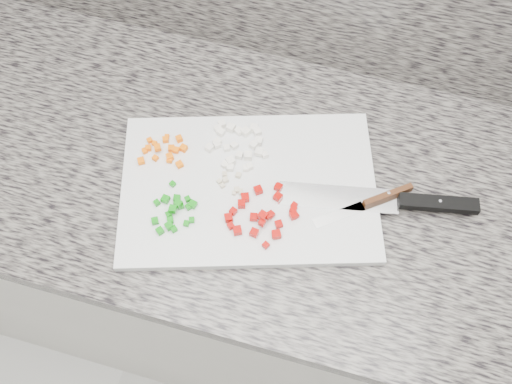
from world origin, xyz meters
TOP-DOWN VIEW (x-y plane):
  - cabinet at (0.00, 1.44)m, footprint 3.92×0.62m
  - countertop at (0.00, 1.44)m, footprint 3.96×0.64m
  - cutting_board at (-0.10, 1.40)m, footprint 0.55×0.44m
  - carrot_pile at (-0.27, 1.43)m, footprint 0.09×0.08m
  - onion_pile at (-0.14, 1.48)m, footprint 0.12×0.11m
  - green_pepper_pile at (-0.21, 1.31)m, footprint 0.09×0.11m
  - red_pepper_pile at (-0.06, 1.34)m, footprint 0.13×0.13m
  - garlic_pile at (-0.13, 1.39)m, footprint 0.06×0.05m
  - chef_knife at (0.18, 1.44)m, footprint 0.36×0.11m
  - paring_knife at (0.13, 1.43)m, footprint 0.17×0.13m

SIDE VIEW (x-z plane):
  - cabinet at x=0.00m, z-range 0.00..0.86m
  - countertop at x=0.00m, z-range 0.86..0.90m
  - cutting_board at x=-0.10m, z-range 0.90..0.92m
  - garlic_pile at x=-0.13m, z-range 0.92..0.92m
  - chef_knife at x=0.18m, z-range 0.91..0.93m
  - carrot_pile at x=-0.27m, z-range 0.91..0.93m
  - paring_knife at x=0.13m, z-range 0.91..0.93m
  - onion_pile at x=-0.14m, z-range 0.92..0.93m
  - green_pepper_pile at x=-0.21m, z-range 0.91..0.93m
  - red_pepper_pile at x=-0.06m, z-range 0.91..0.94m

